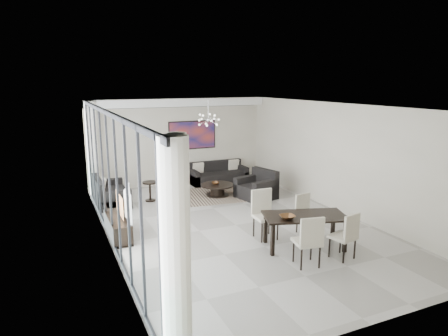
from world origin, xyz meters
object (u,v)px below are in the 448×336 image
coffee_table (217,189)px  sofa_main (218,175)px  dining_table (305,219)px  tv_console (118,227)px  television (124,203)px

coffee_table → sofa_main: bearing=66.0°
sofa_main → dining_table: size_ratio=1.05×
coffee_table → tv_console: size_ratio=0.70×
coffee_table → dining_table: size_ratio=0.54×
tv_console → dining_table: (3.50, -2.22, 0.40)m
tv_console → television: television is taller
coffee_table → sofa_main: sofa_main is taller
tv_console → television: 0.58m
sofa_main → tv_console: size_ratio=1.36×
television → dining_table: size_ratio=0.60×
sofa_main → dining_table: sofa_main is taller
coffee_table → television: 3.93m
sofa_main → tv_console: 5.43m
dining_table → television: bearing=147.1°
coffee_table → sofa_main: (0.67, 1.50, 0.04)m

